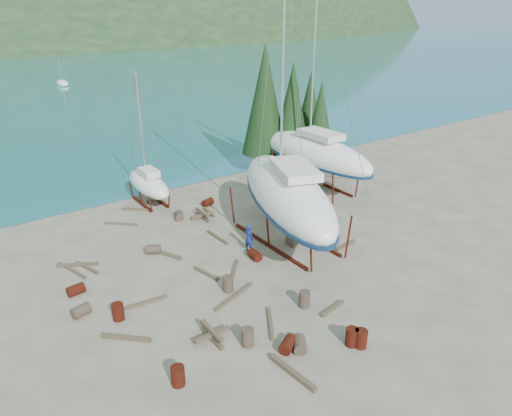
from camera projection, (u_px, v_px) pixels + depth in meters
ground at (258, 270)px, 26.67m from camera, size 600.00×600.00×0.00m
far_house_right at (39, 39)px, 182.55m from camera, size 6.60×5.60×5.60m
cypress_near_right at (292, 112)px, 39.98m from camera, size 3.60×3.60×10.00m
cypress_mid_right at (320, 123)px, 39.66m from camera, size 3.06×3.06×8.50m
cypress_back_left at (265, 100)px, 40.31m from camera, size 4.14×4.14×11.50m
cypress_far_right at (310, 112)px, 42.57m from camera, size 3.24×3.24×9.00m
moored_boat_mid at (62, 83)px, 91.23m from camera, size 2.00×5.00×6.05m
large_sailboat_near at (287, 193)px, 28.69m from camera, size 8.57×13.97×21.20m
large_sailboat_far at (315, 153)px, 37.58m from camera, size 3.61×12.31×19.44m
small_sailboat_shore at (148, 183)px, 35.26m from camera, size 2.05×6.28×10.02m
worker at (249, 238)px, 28.45m from camera, size 0.57×0.75×1.86m
drum_1 at (300, 344)px, 20.37m from camera, size 0.99×1.05×0.58m
drum_2 at (76, 290)px, 24.33m from camera, size 0.94×0.68×0.58m
drum_3 at (352, 337)px, 20.60m from camera, size 0.58×0.58×0.88m
drum_4 at (208, 202)px, 35.33m from camera, size 1.01×0.80×0.58m
drum_5 at (228, 284)px, 24.59m from camera, size 0.58×0.58×0.88m
drum_6 at (255, 255)px, 27.77m from camera, size 0.63×0.91×0.58m
drum_7 at (361, 339)px, 20.50m from camera, size 0.58×0.58×0.88m
drum_8 at (118, 312)px, 22.32m from camera, size 0.58×0.58×0.88m
drum_9 at (153, 249)px, 28.43m from camera, size 1.05×0.93×0.58m
drum_11 at (179, 216)px, 33.07m from camera, size 0.85×1.03×0.58m
drum_12 at (288, 345)px, 20.34m from camera, size 1.05×0.93×0.58m
drum_13 at (178, 376)px, 18.42m from camera, size 0.58×0.58×0.88m
drum_15 at (81, 311)px, 22.64m from camera, size 0.99×0.77×0.58m
drum_16 at (248, 337)px, 20.59m from camera, size 0.58×0.58×0.88m
drum_17 at (304, 299)px, 23.30m from camera, size 0.58×0.58×0.88m
timber_0 at (121, 224)px, 32.32m from camera, size 1.88×1.79×0.14m
timber_1 at (345, 246)px, 29.22m from camera, size 2.13×0.45×0.19m
timber_2 at (77, 265)px, 27.10m from camera, size 2.20×1.41×0.19m
timber_3 at (234, 296)px, 24.14m from camera, size 2.99×1.08×0.15m
timber_4 at (206, 273)px, 26.23m from camera, size 0.59×1.96×0.17m
timber_5 at (271, 323)px, 22.07m from camera, size 1.48×2.14×0.16m
timber_6 at (209, 212)px, 34.12m from camera, size 0.39×1.76×0.19m
timber_7 at (333, 308)px, 23.14m from camera, size 1.77×0.45×0.17m
timber_8 at (168, 255)px, 28.21m from camera, size 1.01×1.85×0.19m
timber_9 at (137, 209)px, 34.62m from camera, size 1.91×1.71×0.15m
timber_10 at (218, 237)px, 30.37m from camera, size 0.24×2.36×0.16m
timber_11 at (235, 269)px, 26.64m from camera, size 1.54×1.68×0.15m
timber_12 at (145, 303)px, 23.62m from camera, size 2.37×0.42×0.17m
timber_14 at (126, 338)px, 21.07m from camera, size 1.83×1.79×0.18m
timber_15 at (72, 270)px, 26.55m from camera, size 0.92×2.62×0.15m
timber_16 at (292, 372)px, 19.04m from camera, size 0.45×2.60×0.23m
timber_17 at (87, 268)px, 26.81m from camera, size 0.78×2.03×0.16m
timber_pile_fore at (212, 334)px, 20.97m from camera, size 1.80×1.80×0.60m
timber_pile_aft at (203, 215)px, 33.14m from camera, size 1.80×1.80×0.60m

